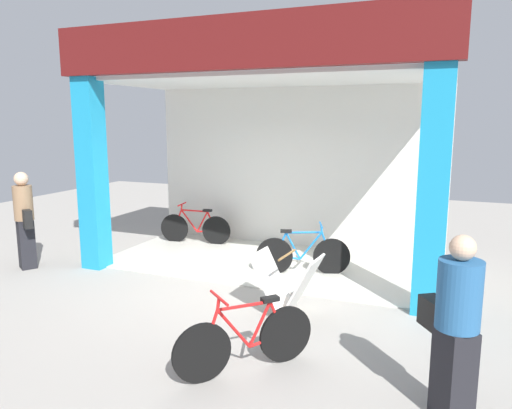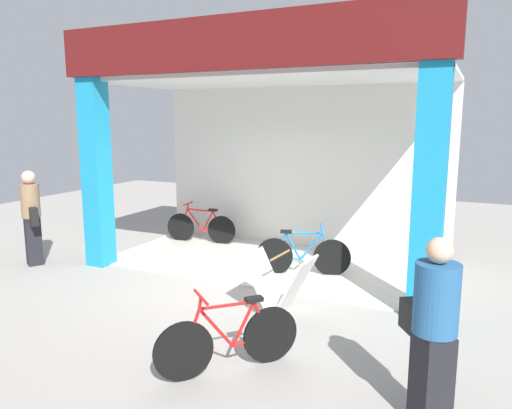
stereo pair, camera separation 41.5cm
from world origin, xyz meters
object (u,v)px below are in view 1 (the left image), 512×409
bicycle_inside_0 (303,254)px  bicycle_parked_0 (246,340)px  pedestrian_1 (25,219)px  sandwich_board_sign (287,284)px  pedestrian_0 (455,326)px  bicycle_inside_1 (195,228)px

bicycle_inside_0 → bicycle_parked_0: bearing=-83.4°
bicycle_inside_0 → pedestrian_1: 4.67m
sandwich_board_sign → pedestrian_0: (1.98, -1.58, 0.42)m
sandwich_board_sign → pedestrian_1: pedestrian_1 is taller
sandwich_board_sign → bicycle_inside_1: bearing=136.2°
bicycle_inside_1 → pedestrian_1: pedestrian_1 is taller
bicycle_parked_0 → sandwich_board_sign: size_ratio=1.33×
pedestrian_1 → bicycle_inside_0: bearing=18.0°
bicycle_inside_1 → pedestrian_1: size_ratio=0.90×
bicycle_inside_1 → bicycle_parked_0: bicycle_parked_0 is taller
bicycle_inside_0 → pedestrian_1: (-4.41, -1.43, 0.51)m
sandwich_board_sign → bicycle_parked_0: bearing=-86.8°
sandwich_board_sign → pedestrian_0: bearing=-38.5°
sandwich_board_sign → pedestrian_1: (-4.70, 0.23, 0.44)m
bicycle_parked_0 → sandwich_board_sign: (-0.08, 1.53, 0.07)m
bicycle_inside_0 → sandwich_board_sign: 1.69m
pedestrian_0 → pedestrian_1: (-6.68, 1.81, 0.02)m
bicycle_inside_1 → sandwich_board_sign: bearing=-43.8°
bicycle_inside_0 → pedestrian_1: bearing=-162.0°
sandwich_board_sign → pedestrian_1: 4.72m
bicycle_parked_0 → pedestrian_1: bearing=159.8°
bicycle_inside_1 → bicycle_inside_0: bearing=-22.8°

